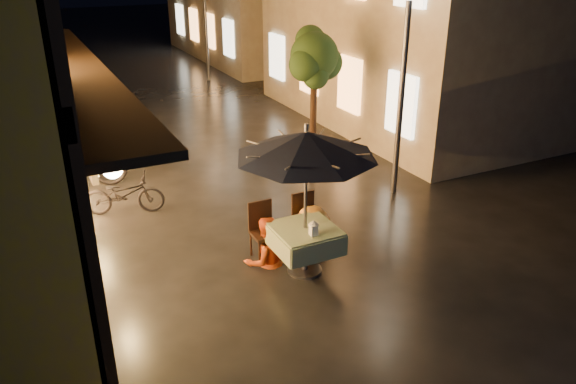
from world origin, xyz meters
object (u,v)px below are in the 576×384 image
patio_umbrella (306,144)px  person_yellow (313,208)px  streetlamp_near (405,53)px  table_lantern (314,227)px  cafe_table (305,239)px  person_orange (265,219)px  bicycle_0 (124,194)px

patio_umbrella → person_yellow: size_ratio=1.54×
streetlamp_near → table_lantern: bearing=-145.0°
streetlamp_near → cafe_table: streetlamp_near is taller
cafe_table → table_lantern: table_lantern is taller
streetlamp_near → person_yellow: size_ratio=2.65×
streetlamp_near → cafe_table: 4.40m
cafe_table → person_orange: 0.72m
person_orange → streetlamp_near: bearing=-159.8°
table_lantern → bicycle_0: size_ratio=0.16×
patio_umbrella → person_yellow: bearing=51.7°
streetlamp_near → cafe_table: (-3.17, -1.96, -2.33)m
cafe_table → table_lantern: (0.00, -0.27, 0.33)m
person_yellow → cafe_table: bearing=39.8°
person_orange → person_yellow: bearing=179.1°
table_lantern → person_orange: (-0.44, 0.80, -0.13)m
patio_umbrella → person_orange: (-0.44, 0.53, -1.36)m
person_yellow → person_orange: bearing=-11.5°
table_lantern → bicycle_0: bearing=120.0°
patio_umbrella → person_yellow: (0.42, 0.54, -1.35)m
cafe_table → table_lantern: 0.43m
cafe_table → person_yellow: bearing=51.7°
streetlamp_near → person_yellow: bearing=-152.7°
patio_umbrella → streetlamp_near: bearing=31.6°
person_orange → patio_umbrella: bearing=128.6°
bicycle_0 → person_yellow: bearing=-120.2°
person_yellow → patio_umbrella: bearing=39.8°
cafe_table → person_yellow: (0.42, 0.54, 0.21)m
streetlamp_near → patio_umbrella: 3.81m
table_lantern → person_yellow: bearing=62.2°
streetlamp_near → bicycle_0: streetlamp_near is taller
table_lantern → patio_umbrella: bearing=90.0°
streetlamp_near → person_orange: 4.44m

